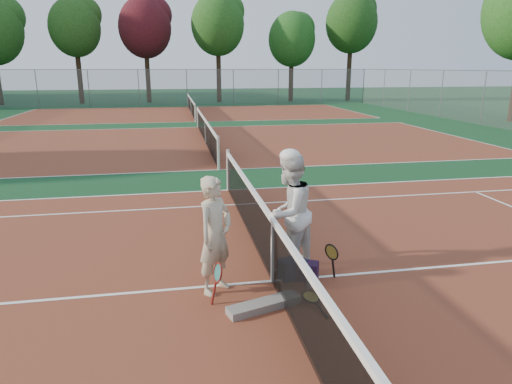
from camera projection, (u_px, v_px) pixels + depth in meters
ground at (272, 281)px, 7.03m from camera, size 130.00×130.00×0.00m
court_main at (272, 281)px, 7.03m from camera, size 23.77×10.97×0.01m
court_far_a at (206, 143)px, 19.83m from camera, size 23.77×10.97×0.01m
court_far_b at (191, 113)px, 32.63m from camera, size 23.77×10.97×0.01m
net_main at (273, 250)px, 6.89m from camera, size 0.10×10.98×1.02m
net_far_a at (205, 131)px, 19.69m from camera, size 0.10×10.98×1.02m
net_far_b at (191, 106)px, 32.50m from camera, size 0.10×10.98×1.02m
fence_back at (187, 88)px, 38.87m from camera, size 32.00×0.06×3.00m
player_a at (215, 235)px, 6.51m from camera, size 0.74×0.74×1.73m
player_b at (289, 213)px, 7.23m from camera, size 1.18×1.16×1.92m
racket_red at (218, 284)px, 6.31m from camera, size 0.24×0.31×0.59m
racket_black_held at (331, 262)px, 7.00m from camera, size 0.30×0.32×0.59m
racket_spare at (311, 299)px, 6.36m from camera, size 0.39×0.64×0.14m
sports_bag_navy at (292, 269)px, 7.10m from camera, size 0.45×0.36×0.31m
sports_bag_purple at (307, 271)px, 7.05m from camera, size 0.42×0.37×0.29m
net_cover_canvas at (264, 305)px, 6.21m from camera, size 1.08×0.55×0.11m
water_bottle at (309, 279)px, 6.76m from camera, size 0.09×0.09×0.30m
tree_back_1 at (75, 28)px, 39.69m from camera, size 4.39×4.39×9.05m
tree_back_maroon at (145, 28)px, 41.03m from camera, size 4.70×4.70×9.33m
tree_back_3 at (218, 25)px, 41.33m from camera, size 4.83×4.83×9.69m
tree_back_4 at (292, 40)px, 42.67m from camera, size 4.38×4.38×8.21m
tree_back_5 at (351, 23)px, 43.07m from camera, size 4.85×4.85×10.01m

